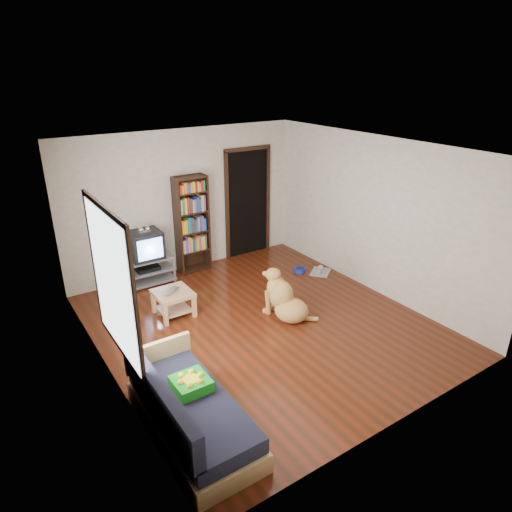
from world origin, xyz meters
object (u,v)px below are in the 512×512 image
green_cushion (191,384)px  sofa (188,413)px  crt_tv (145,244)px  grey_rag (321,272)px  dog_bowl (300,270)px  tv_stand (148,270)px  coffee_table (173,299)px  bookshelf (192,219)px  dog (284,300)px  laptop (173,292)px

green_cushion → sofa: bearing=-130.1°
green_cushion → crt_tv: crt_tv is taller
crt_tv → sofa: bearing=-104.9°
grey_rag → dog_bowl: bearing=140.2°
tv_stand → grey_rag: bearing=-25.5°
coffee_table → grey_rag: bearing=-1.9°
tv_stand → crt_tv: (0.00, 0.02, 0.47)m
tv_stand → bookshelf: 1.20m
green_cushion → bookshelf: (1.80, 3.58, 0.52)m
green_cushion → tv_stand: bearing=76.1°
green_cushion → dog_bowl: 4.17m
crt_tv → dog: 2.67m
crt_tv → coffee_table: crt_tv is taller
crt_tv → bookshelf: (0.95, 0.07, 0.26)m
grey_rag → tv_stand: 3.16m
laptop → sofa: 2.51m
dog_bowl → sofa: bearing=-144.4°
sofa → dog: sofa is taller
dog_bowl → crt_tv: 2.87m
bookshelf → dog: bookshelf is taller
dog_bowl → coffee_table: (-2.62, -0.15, 0.24)m
sofa → dog: 2.67m
grey_rag → sofa: size_ratio=0.22×
laptop → tv_stand: (0.08, 1.29, -0.14)m
dog → crt_tv: bearing=120.1°
tv_stand → crt_tv: bearing=90.0°
green_cushion → dog: size_ratio=0.42×
tv_stand → sofa: size_ratio=0.50×
dog_bowl → coffee_table: coffee_table is taller
crt_tv → sofa: 3.81m
laptop → bookshelf: (1.03, 1.39, 0.59)m
grey_rag → bookshelf: size_ratio=0.22×
grey_rag → sofa: bearing=-149.3°
tv_stand → sofa: sofa is taller
grey_rag → dog: size_ratio=0.46×
dog_bowl → tv_stand: bearing=156.4°
sofa → bookshelf: bearing=62.7°
laptop → dog_bowl: size_ratio=1.38×
tv_stand → green_cushion: bearing=-103.7°
green_cushion → tv_stand: 3.59m
green_cushion → dog_bowl: green_cushion is taller
green_cushion → dog: 2.50m
bookshelf → dog: bearing=-81.1°
dog → grey_rag: bearing=30.4°
laptop → dog_bowl: 2.65m
laptop → grey_rag: bearing=-34.8°
bookshelf → sofa: size_ratio=1.00×
crt_tv → coffee_table: size_ratio=1.05×
grey_rag → coffee_table: size_ratio=0.73×
crt_tv → dog: crt_tv is taller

